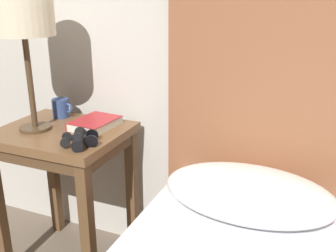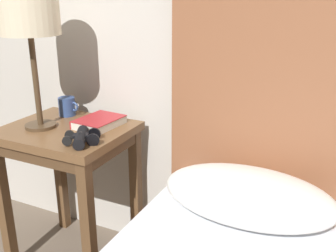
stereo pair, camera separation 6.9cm
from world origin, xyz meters
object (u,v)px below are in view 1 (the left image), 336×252
object	(u,v)px
nightstand	(64,153)
binoculars_pair	(79,139)
book_on_nightstand	(95,123)
table_lamp	(22,13)
coffee_mug	(61,108)

from	to	relation	value
nightstand	binoculars_pair	xyz separation A→B (m)	(0.17, -0.11, 0.13)
book_on_nightstand	binoculars_pair	world-z (taller)	binoculars_pair
table_lamp	binoculars_pair	world-z (taller)	table_lamp
binoculars_pair	coffee_mug	distance (m)	0.37
nightstand	coffee_mug	bearing A→B (deg)	126.73
table_lamp	book_on_nightstand	world-z (taller)	table_lamp
nightstand	book_on_nightstand	xyz separation A→B (m)	(0.11, 0.08, 0.12)
nightstand	table_lamp	bearing A→B (deg)	-157.52
book_on_nightstand	table_lamp	bearing A→B (deg)	-150.54
nightstand	coffee_mug	xyz separation A→B (m)	(-0.10, 0.14, 0.15)
table_lamp	coffee_mug	distance (m)	0.46
table_lamp	binoculars_pair	distance (m)	0.53
nightstand	binoculars_pair	size ratio (longest dim) A/B	4.14
nightstand	binoculars_pair	distance (m)	0.24
book_on_nightstand	nightstand	bearing A→B (deg)	-145.06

